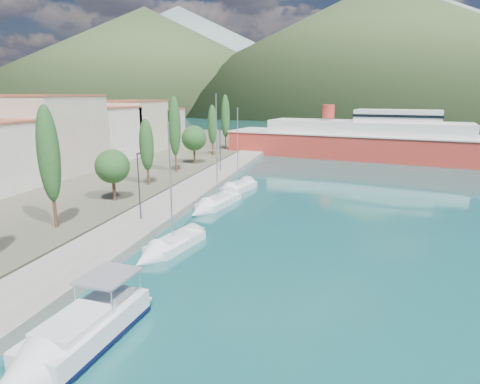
# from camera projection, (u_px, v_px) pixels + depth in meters

# --- Properties ---
(ground) EXTENTS (1400.00, 1400.00, 0.00)m
(ground) POSITION_uv_depth(u_px,v_px,m) (314.00, 131.00, 136.34)
(ground) COLOR #185455
(quay) EXTENTS (5.00, 88.00, 0.80)m
(quay) POSITION_uv_depth(u_px,v_px,m) (193.00, 190.00, 49.61)
(quay) COLOR gray
(quay) RESTS_ON ground
(land_strip) EXTENTS (70.00, 148.00, 0.70)m
(land_strip) POSITION_uv_depth(u_px,v_px,m) (2.00, 165.00, 67.91)
(land_strip) COLOR #565644
(land_strip) RESTS_ON ground
(hills_far) EXTENTS (1480.00, 900.00, 180.00)m
(hills_far) POSITION_uv_depth(u_px,v_px,m) (441.00, 47.00, 556.77)
(hills_far) COLOR slate
(hills_far) RESTS_ON ground
(hills_near) EXTENTS (1010.00, 520.00, 115.00)m
(hills_near) POSITION_uv_depth(u_px,v_px,m) (453.00, 51.00, 340.37)
(hills_near) COLOR #364926
(hills_near) RESTS_ON ground
(town_buildings) EXTENTS (9.20, 69.20, 11.30)m
(town_buildings) POSITION_uv_depth(u_px,v_px,m) (80.00, 136.00, 64.05)
(town_buildings) COLOR beige
(town_buildings) RESTS_ON land_strip
(tree_row) EXTENTS (4.14, 63.67, 11.36)m
(tree_row) POSITION_uv_depth(u_px,v_px,m) (166.00, 139.00, 55.85)
(tree_row) COLOR #47301E
(tree_row) RESTS_ON land_strip
(lamp_posts) EXTENTS (0.15, 46.23, 6.06)m
(lamp_posts) POSITION_uv_depth(u_px,v_px,m) (148.00, 180.00, 37.70)
(lamp_posts) COLOR #2D2D33
(lamp_posts) RESTS_ON quay
(motor_cruiser) EXTENTS (3.54, 9.79, 3.54)m
(motor_cruiser) POSITION_uv_depth(u_px,v_px,m) (63.00, 351.00, 18.04)
(motor_cruiser) COLOR black
(motor_cruiser) RESTS_ON ground
(sailboat_near) EXTENTS (3.86, 7.84, 10.82)m
(sailboat_near) POSITION_uv_depth(u_px,v_px,m) (162.00, 251.00, 30.49)
(sailboat_near) COLOR silver
(sailboat_near) RESTS_ON ground
(sailboat_mid) EXTENTS (4.10, 9.30, 12.96)m
(sailboat_mid) POSITION_uv_depth(u_px,v_px,m) (210.00, 207.00, 42.62)
(sailboat_mid) COLOR silver
(sailboat_mid) RESTS_ON ground
(sailboat_far) EXTENTS (4.23, 8.10, 11.38)m
(sailboat_far) POSITION_uv_depth(u_px,v_px,m) (232.00, 191.00, 49.80)
(sailboat_far) COLOR silver
(sailboat_far) RESTS_ON ground
(ferry) EXTENTS (54.96, 21.56, 10.68)m
(ferry) POSITION_uv_depth(u_px,v_px,m) (366.00, 141.00, 77.24)
(ferry) COLOR #B73027
(ferry) RESTS_ON ground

